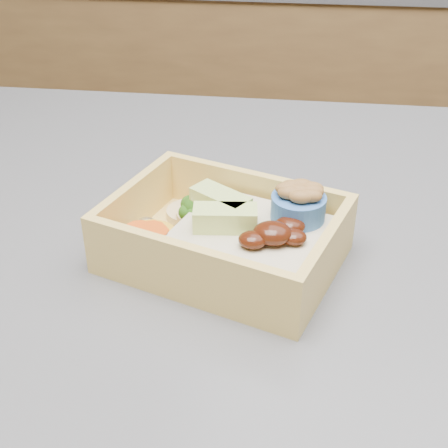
# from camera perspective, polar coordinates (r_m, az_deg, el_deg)

# --- Properties ---
(bento_box) EXTENTS (0.19, 0.16, 0.06)m
(bento_box) POSITION_cam_1_polar(r_m,az_deg,el_deg) (0.45, 0.74, -1.15)
(bento_box) COLOR #E8C160
(bento_box) RESTS_ON island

